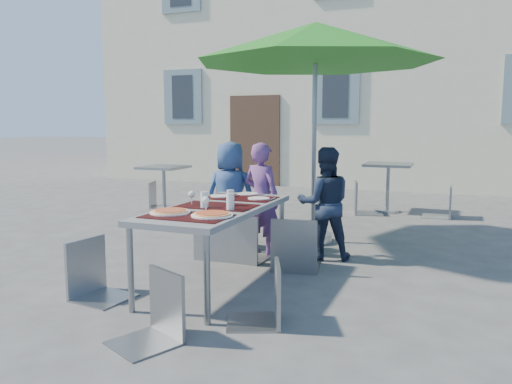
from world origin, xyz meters
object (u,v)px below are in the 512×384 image
at_px(pizza_near_right, 212,214).
at_px(chair_2, 296,211).
at_px(patio_umbrella, 316,44).
at_px(cafe_table_1, 388,177).
at_px(child_1, 262,199).
at_px(child_2, 325,203).
at_px(cafe_table_0, 164,179).
at_px(bg_chair_l_0, 157,179).
at_px(chair_3, 93,233).
at_px(child_0, 230,195).
at_px(pizza_near_left, 170,212).
at_px(chair_0, 216,207).
at_px(chair_4, 265,257).
at_px(chair_5, 154,266).
at_px(bg_chair_r_1, 445,182).
at_px(chair_1, 243,208).
at_px(dining_table, 217,212).
at_px(bg_chair_r_0, 218,179).
at_px(bg_chair_l_1, 363,178).

bearing_deg(pizza_near_right, chair_2, 74.13).
xyz_separation_m(patio_umbrella, cafe_table_1, (0.61, 2.64, -1.86)).
relative_size(pizza_near_right, chair_2, 0.32).
height_order(child_1, child_2, child_1).
height_order(cafe_table_0, bg_chair_l_0, bg_chair_l_0).
bearing_deg(chair_3, child_0, 80.01).
height_order(child_0, patio_umbrella, patio_umbrella).
xyz_separation_m(child_1, child_2, (0.73, 0.05, -0.02)).
relative_size(chair_3, bg_chair_l_0, 1.09).
bearing_deg(chair_2, pizza_near_left, -121.12).
distance_m(pizza_near_left, chair_0, 1.35).
height_order(pizza_near_right, chair_4, chair_4).
height_order(child_2, chair_3, child_2).
height_order(chair_5, cafe_table_0, chair_5).
relative_size(chair_4, bg_chair_r_1, 0.90).
distance_m(chair_1, chair_5, 2.10).
xyz_separation_m(dining_table, pizza_near_left, (-0.19, -0.49, 0.07)).
bearing_deg(patio_umbrella, dining_table, -100.20).
relative_size(pizza_near_left, chair_1, 0.34).
xyz_separation_m(chair_3, bg_chair_l_0, (-2.11, 4.28, -0.05)).
bearing_deg(cafe_table_1, child_1, -106.34).
distance_m(chair_2, chair_3, 1.97).
relative_size(chair_2, chair_5, 1.15).
bearing_deg(bg_chair_r_0, bg_chair_l_1, 22.02).
distance_m(chair_3, chair_4, 1.58).
height_order(child_1, cafe_table_1, child_1).
bearing_deg(pizza_near_right, bg_chair_l_0, 127.71).
bearing_deg(chair_5, chair_3, 150.21).
distance_m(child_1, cafe_table_0, 3.39).
xyz_separation_m(chair_2, bg_chair_l_0, (-3.50, 2.88, -0.11)).
distance_m(bg_chair_l_1, bg_chair_r_1, 1.29).
distance_m(child_2, bg_chair_r_1, 3.37).
bearing_deg(child_2, pizza_near_right, 53.75).
distance_m(cafe_table_0, bg_chair_l_0, 0.36).
distance_m(chair_2, bg_chair_r_1, 3.97).
distance_m(dining_table, chair_2, 0.90).
xyz_separation_m(bg_chair_l_1, bg_chair_r_1, (1.28, 0.13, -0.03)).
height_order(pizza_near_left, chair_1, chair_1).
xyz_separation_m(chair_3, chair_4, (1.58, 0.01, -0.05)).
xyz_separation_m(bg_chair_r_0, bg_chair_r_1, (3.53, 1.04, -0.01)).
distance_m(child_1, chair_1, 0.41).
relative_size(child_1, chair_0, 1.29).
relative_size(child_1, bg_chair_l_1, 1.25).
distance_m(chair_5, cafe_table_0, 5.40).
bearing_deg(chair_3, child_1, 67.11).
relative_size(child_1, chair_2, 1.23).
height_order(child_1, chair_1, child_1).
distance_m(child_0, bg_chair_r_1, 3.89).
height_order(child_2, patio_umbrella, patio_umbrella).
bearing_deg(chair_1, child_2, 29.95).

